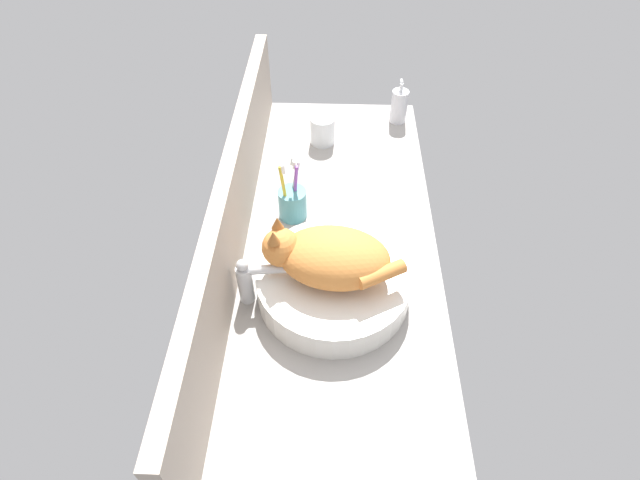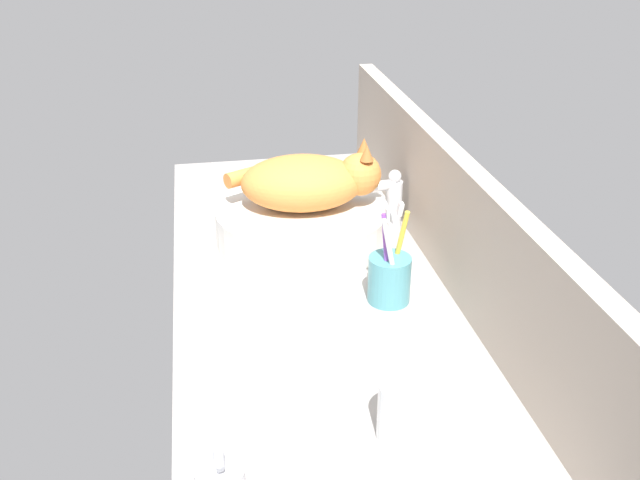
{
  "view_description": "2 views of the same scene",
  "coord_description": "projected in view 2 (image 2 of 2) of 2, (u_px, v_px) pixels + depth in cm",
  "views": [
    {
      "loc": [
        -90.33,
        0.63,
        96.13
      ],
      "look_at": [
        -6.81,
        3.54,
        7.74
      ],
      "focal_mm": 28.0,
      "sensor_mm": 36.0,
      "label": 1
    },
    {
      "loc": [
        116.54,
        -20.17,
        68.04
      ],
      "look_at": [
        -1.89,
        1.04,
        7.43
      ],
      "focal_mm": 40.0,
      "sensor_mm": 36.0,
      "label": 2
    }
  ],
  "objects": [
    {
      "name": "backsplash_panel",
      "position": [
        447.0,
        211.0,
        1.35
      ],
      "size": [
        135.5,
        3.6,
        24.88
      ],
      "primitive_type": "cube",
      "color": "#AD9E8E",
      "rests_on": "ground_plane"
    },
    {
      "name": "ground_plane",
      "position": [
        316.0,
        288.0,
        1.37
      ],
      "size": [
        135.5,
        53.85,
        4.0
      ],
      "primitive_type": "cube",
      "color": "#9E9993"
    },
    {
      "name": "water_glass",
      "position": [
        406.0,
        414.0,
        0.96
      ],
      "size": [
        7.91,
        7.91,
        8.96
      ],
      "color": "white",
      "rests_on": "ground_plane"
    },
    {
      "name": "toothbrush_cup",
      "position": [
        390.0,
        277.0,
        1.27
      ],
      "size": [
        7.66,
        7.66,
        18.71
      ],
      "color": "teal",
      "rests_on": "ground_plane"
    },
    {
      "name": "faucet",
      "position": [
        389.0,
        198.0,
        1.53
      ],
      "size": [
        4.01,
        11.86,
        13.6
      ],
      "color": "silver",
      "rests_on": "ground_plane"
    },
    {
      "name": "sink_basin",
      "position": [
        302.0,
        224.0,
        1.5
      ],
      "size": [
        36.11,
        36.11,
        7.59
      ],
      "primitive_type": "cylinder",
      "color": "silver",
      "rests_on": "ground_plane"
    },
    {
      "name": "cat",
      "position": [
        309.0,
        181.0,
        1.45
      ],
      "size": [
        19.46,
        31.99,
        14.0
      ],
      "color": "orange",
      "rests_on": "sink_basin"
    }
  ]
}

